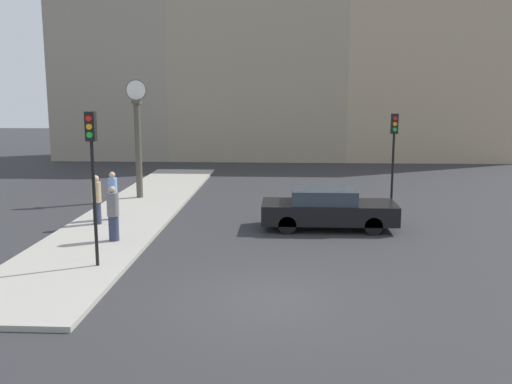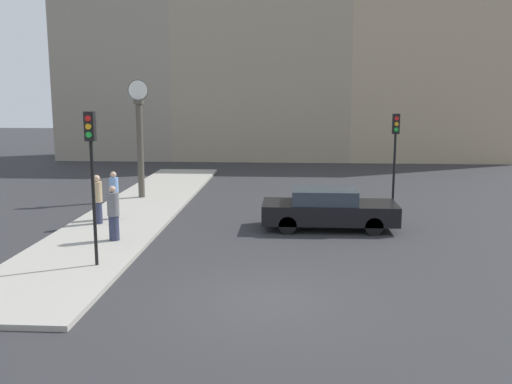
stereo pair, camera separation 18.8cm
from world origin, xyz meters
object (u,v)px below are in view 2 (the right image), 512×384
(traffic_light_near, at_px, (91,157))
(pedestrian_tan_coat, at_px, (98,199))
(pedestrian_blue_stripe, at_px, (114,195))
(street_clock, at_px, (140,138))
(sedan_car, at_px, (328,209))
(pedestrian_grey_jacket, at_px, (113,213))
(traffic_light_far, at_px, (395,143))

(traffic_light_near, xyz_separation_m, pedestrian_tan_coat, (-1.58, 4.78, -2.04))
(traffic_light_near, bearing_deg, pedestrian_blue_stripe, 102.51)
(street_clock, relative_size, pedestrian_tan_coat, 2.95)
(traffic_light_near, distance_m, street_clock, 9.99)
(sedan_car, distance_m, street_clock, 9.46)
(sedan_car, height_order, pedestrian_tan_coat, pedestrian_tan_coat)
(pedestrian_tan_coat, relative_size, pedestrian_blue_stripe, 0.99)
(street_clock, distance_m, pedestrian_tan_coat, 5.40)
(pedestrian_grey_jacket, bearing_deg, street_clock, 98.23)
(sedan_car, relative_size, pedestrian_grey_jacket, 2.68)
(street_clock, xyz_separation_m, pedestrian_blue_stripe, (0.14, -4.32, -1.72))
(traffic_light_far, height_order, pedestrian_blue_stripe, traffic_light_far)
(sedan_car, distance_m, traffic_light_near, 8.53)
(street_clock, bearing_deg, sedan_car, -31.76)
(traffic_light_far, relative_size, pedestrian_grey_jacket, 2.27)
(street_clock, bearing_deg, pedestrian_grey_jacket, -81.77)
(sedan_car, bearing_deg, pedestrian_blue_stripe, 175.93)
(pedestrian_blue_stripe, relative_size, pedestrian_grey_jacket, 1.01)
(traffic_light_near, xyz_separation_m, pedestrian_grey_jacket, (-0.32, 2.57, -2.06))
(traffic_light_far, relative_size, pedestrian_tan_coat, 2.26)
(traffic_light_far, height_order, street_clock, street_clock)
(pedestrian_tan_coat, height_order, pedestrian_grey_jacket, pedestrian_tan_coat)
(sedan_car, xyz_separation_m, pedestrian_blue_stripe, (-7.72, 0.55, 0.29))
(street_clock, bearing_deg, pedestrian_blue_stripe, -88.13)
(sedan_car, relative_size, street_clock, 0.91)
(pedestrian_grey_jacket, bearing_deg, pedestrian_tan_coat, 119.72)
(traffic_light_far, distance_m, pedestrian_blue_stripe, 10.66)
(sedan_car, height_order, pedestrian_blue_stripe, pedestrian_blue_stripe)
(traffic_light_near, height_order, street_clock, street_clock)
(traffic_light_near, distance_m, pedestrian_tan_coat, 5.43)
(traffic_light_far, xyz_separation_m, street_clock, (-10.49, 2.47, -0.06))
(street_clock, distance_m, pedestrian_blue_stripe, 4.65)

